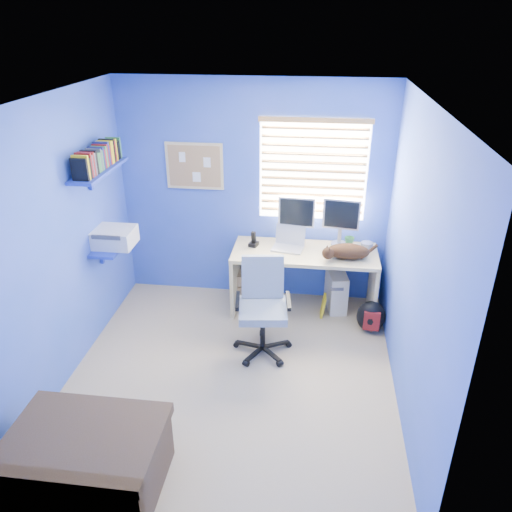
# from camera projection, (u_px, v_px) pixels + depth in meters

# --- Properties ---
(floor) EXTENTS (3.00, 3.20, 0.00)m
(floor) POSITION_uv_depth(u_px,v_px,m) (232.00, 376.00, 4.69)
(floor) COLOR tan
(floor) RESTS_ON ground
(ceiling) EXTENTS (3.00, 3.20, 0.00)m
(ceiling) POSITION_uv_depth(u_px,v_px,m) (224.00, 101.00, 3.58)
(ceiling) COLOR white
(ceiling) RESTS_ON wall_back
(wall_back) EXTENTS (3.00, 0.01, 2.50)m
(wall_back) POSITION_uv_depth(u_px,v_px,m) (253.00, 194.00, 5.56)
(wall_back) COLOR blue
(wall_back) RESTS_ON ground
(wall_front) EXTENTS (3.00, 0.01, 2.50)m
(wall_front) POSITION_uv_depth(u_px,v_px,m) (177.00, 386.00, 2.71)
(wall_front) COLOR blue
(wall_front) RESTS_ON ground
(wall_left) EXTENTS (0.01, 3.20, 2.50)m
(wall_left) POSITION_uv_depth(u_px,v_px,m) (57.00, 247.00, 4.30)
(wall_left) COLOR blue
(wall_left) RESTS_ON ground
(wall_right) EXTENTS (0.01, 3.20, 2.50)m
(wall_right) POSITION_uv_depth(u_px,v_px,m) (414.00, 267.00, 3.96)
(wall_right) COLOR blue
(wall_right) RESTS_ON ground
(desk) EXTENTS (1.57, 0.65, 0.74)m
(desk) POSITION_uv_depth(u_px,v_px,m) (303.00, 281.00, 5.57)
(desk) COLOR tan
(desk) RESTS_ON floor
(laptop) EXTENTS (0.37, 0.31, 0.22)m
(laptop) POSITION_uv_depth(u_px,v_px,m) (288.00, 240.00, 5.41)
(laptop) COLOR silver
(laptop) RESTS_ON desk
(monitor_left) EXTENTS (0.41, 0.14, 0.54)m
(monitor_left) POSITION_uv_depth(u_px,v_px,m) (296.00, 220.00, 5.50)
(monitor_left) COLOR silver
(monitor_left) RESTS_ON desk
(monitor_right) EXTENTS (0.41, 0.17, 0.54)m
(monitor_right) POSITION_uv_depth(u_px,v_px,m) (341.00, 222.00, 5.44)
(monitor_right) COLOR silver
(monitor_right) RESTS_ON desk
(phone) EXTENTS (0.11, 0.13, 0.17)m
(phone) POSITION_uv_depth(u_px,v_px,m) (254.00, 239.00, 5.50)
(phone) COLOR black
(phone) RESTS_ON desk
(mug) EXTENTS (0.10, 0.09, 0.10)m
(mug) POSITION_uv_depth(u_px,v_px,m) (349.00, 241.00, 5.52)
(mug) COLOR #358241
(mug) RESTS_ON desk
(cd_spindle) EXTENTS (0.13, 0.13, 0.07)m
(cd_spindle) POSITION_uv_depth(u_px,v_px,m) (367.00, 245.00, 5.46)
(cd_spindle) COLOR silver
(cd_spindle) RESTS_ON desk
(cat) EXTENTS (0.50, 0.39, 0.16)m
(cat) POSITION_uv_depth(u_px,v_px,m) (348.00, 251.00, 5.22)
(cat) COLOR black
(cat) RESTS_ON desk
(tower_pc) EXTENTS (0.26, 0.47, 0.45)m
(tower_pc) POSITION_uv_depth(u_px,v_px,m) (336.00, 289.00, 5.69)
(tower_pc) COLOR beige
(tower_pc) RESTS_ON floor
(drawer_boxes) EXTENTS (0.35, 0.28, 0.41)m
(drawer_boxes) POSITION_uv_depth(u_px,v_px,m) (253.00, 287.00, 5.79)
(drawer_boxes) COLOR tan
(drawer_boxes) RESTS_ON floor
(yellow_book) EXTENTS (0.03, 0.17, 0.24)m
(yellow_book) POSITION_uv_depth(u_px,v_px,m) (323.00, 306.00, 5.58)
(yellow_book) COLOR yellow
(yellow_book) RESTS_ON floor
(backpack) EXTENTS (0.32, 0.25, 0.35)m
(backpack) POSITION_uv_depth(u_px,v_px,m) (371.00, 316.00, 5.28)
(backpack) COLOR black
(backpack) RESTS_ON floor
(bed_corner) EXTENTS (1.02, 0.72, 0.49)m
(bed_corner) POSITION_uv_depth(u_px,v_px,m) (88.00, 461.00, 3.50)
(bed_corner) COLOR #4C3C2A
(bed_corner) RESTS_ON floor
(office_chair) EXTENTS (0.62, 0.62, 0.96)m
(office_chair) POSITION_uv_depth(u_px,v_px,m) (263.00, 319.00, 4.91)
(office_chair) COLOR black
(office_chair) RESTS_ON floor
(window_blinds) EXTENTS (1.15, 0.05, 1.10)m
(window_blinds) POSITION_uv_depth(u_px,v_px,m) (313.00, 171.00, 5.32)
(window_blinds) COLOR white
(window_blinds) RESTS_ON ground
(corkboard) EXTENTS (0.64, 0.02, 0.52)m
(corkboard) POSITION_uv_depth(u_px,v_px,m) (195.00, 166.00, 5.48)
(corkboard) COLOR tan
(corkboard) RESTS_ON ground
(wall_shelves) EXTENTS (0.42, 0.90, 1.05)m
(wall_shelves) POSITION_uv_depth(u_px,v_px,m) (105.00, 199.00, 4.87)
(wall_shelves) COLOR #1F34B2
(wall_shelves) RESTS_ON ground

